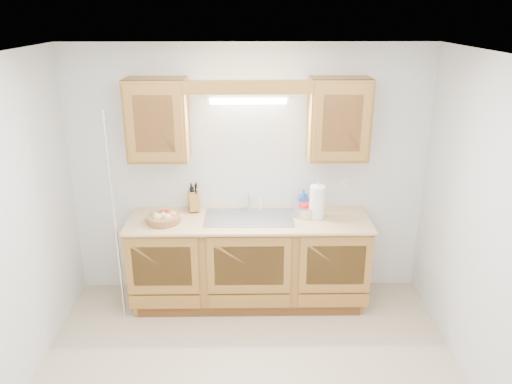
{
  "coord_description": "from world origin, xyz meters",
  "views": [
    {
      "loc": [
        0.0,
        -3.18,
        2.79
      ],
      "look_at": [
        0.06,
        0.85,
        1.3
      ],
      "focal_mm": 35.0,
      "sensor_mm": 36.0,
      "label": 1
    }
  ],
  "objects_px": {
    "knife_block": "(194,201)",
    "fruit_basket": "(164,218)",
    "apple_bowl": "(305,209)",
    "paper_towel": "(317,202)"
  },
  "relations": [
    {
      "from": "fruit_basket",
      "to": "paper_towel",
      "type": "height_order",
      "value": "paper_towel"
    },
    {
      "from": "knife_block",
      "to": "paper_towel",
      "type": "bearing_deg",
      "value": -22.84
    },
    {
      "from": "paper_towel",
      "to": "apple_bowl",
      "type": "relative_size",
      "value": 1.23
    },
    {
      "from": "fruit_basket",
      "to": "apple_bowl",
      "type": "distance_m",
      "value": 1.35
    },
    {
      "from": "fruit_basket",
      "to": "apple_bowl",
      "type": "xyz_separation_m",
      "value": [
        1.34,
        0.15,
        0.01
      ]
    },
    {
      "from": "fruit_basket",
      "to": "apple_bowl",
      "type": "height_order",
      "value": "apple_bowl"
    },
    {
      "from": "knife_block",
      "to": "paper_towel",
      "type": "height_order",
      "value": "paper_towel"
    },
    {
      "from": "fruit_basket",
      "to": "apple_bowl",
      "type": "relative_size",
      "value": 1.2
    },
    {
      "from": "fruit_basket",
      "to": "knife_block",
      "type": "distance_m",
      "value": 0.38
    },
    {
      "from": "knife_block",
      "to": "fruit_basket",
      "type": "bearing_deg",
      "value": -147.2
    }
  ]
}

